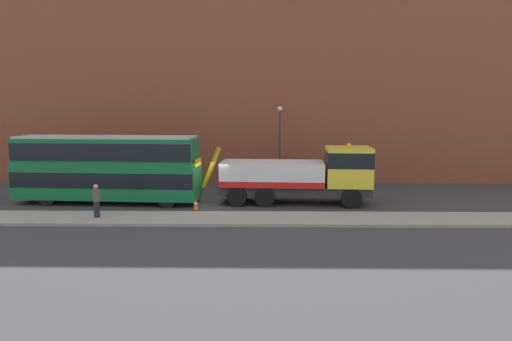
% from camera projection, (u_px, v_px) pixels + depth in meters
% --- Properties ---
extents(ground_plane, '(120.00, 120.00, 0.00)m').
position_uv_depth(ground_plane, '(209.00, 203.00, 27.72)').
color(ground_plane, '#38383D').
extents(near_kerb, '(60.00, 2.80, 0.15)m').
position_uv_depth(near_kerb, '(200.00, 219.00, 23.55)').
color(near_kerb, gray).
rests_on(near_kerb, ground_plane).
extents(building_facade, '(60.00, 1.50, 16.00)m').
position_uv_depth(building_facade, '(220.00, 77.00, 34.65)').
color(building_facade, brown).
rests_on(building_facade, ground_plane).
extents(recovery_tow_truck, '(10.21, 3.21, 3.67)m').
position_uv_depth(recovery_tow_truck, '(302.00, 175.00, 27.40)').
color(recovery_tow_truck, '#2D2D2D').
rests_on(recovery_tow_truck, ground_plane).
extents(double_decker_bus, '(11.16, 3.25, 4.06)m').
position_uv_depth(double_decker_bus, '(108.00, 166.00, 27.54)').
color(double_decker_bus, '#146B38').
rests_on(double_decker_bus, ground_plane).
extents(pedestrian_onlooker, '(0.45, 0.47, 1.71)m').
position_uv_depth(pedestrian_onlooker, '(96.00, 201.00, 23.44)').
color(pedestrian_onlooker, '#232333').
rests_on(pedestrian_onlooker, near_kerb).
extents(traffic_cone_near_bus, '(0.36, 0.36, 0.72)m').
position_uv_depth(traffic_cone_near_bus, '(196.00, 205.00, 25.72)').
color(traffic_cone_near_bus, orange).
rests_on(traffic_cone_near_bus, ground_plane).
extents(street_lamp, '(0.36, 0.36, 5.83)m').
position_uv_depth(street_lamp, '(280.00, 139.00, 33.03)').
color(street_lamp, '#38383D').
rests_on(street_lamp, ground_plane).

